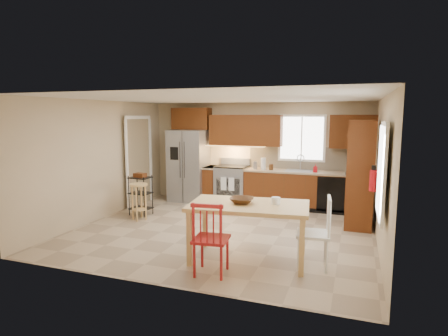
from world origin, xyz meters
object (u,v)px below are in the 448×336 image
at_px(refrigerator, 189,165).
at_px(utility_cart, 141,195).
at_px(fire_extinguisher, 373,181).
at_px(chair_white, 313,232).
at_px(table_jar, 276,202).
at_px(chair_red, 211,238).
at_px(range_stove, 232,185).
at_px(pantry, 360,174).
at_px(soap_bottle, 315,168).
at_px(bar_stool, 139,202).
at_px(dining_table, 248,233).
at_px(table_bowl, 242,204).

height_order(refrigerator, utility_cart, refrigerator).
height_order(refrigerator, fire_extinguisher, refrigerator).
height_order(chair_white, table_jar, chair_white).
xyz_separation_m(chair_red, utility_cart, (-2.61, 2.37, -0.08)).
xyz_separation_m(range_stove, utility_cart, (-1.55, -1.73, -0.02)).
relative_size(table_jar, utility_cart, 0.19).
relative_size(chair_red, chair_white, 1.00).
bearing_deg(refrigerator, pantry, -12.62).
bearing_deg(soap_bottle, table_jar, -94.16).
xyz_separation_m(chair_red, chair_white, (1.30, 0.70, 0.00)).
bearing_deg(bar_stool, dining_table, -5.19).
xyz_separation_m(fire_extinguisher, table_jar, (-1.39, -1.30, -0.20)).
bearing_deg(dining_table, utility_cart, 143.38).
bearing_deg(fire_extinguisher, table_bowl, -143.16).
distance_m(range_stove, dining_table, 3.72).
bearing_deg(table_bowl, soap_bottle, 77.69).
bearing_deg(table_bowl, chair_white, 2.70).
height_order(pantry, chair_white, pantry).
relative_size(chair_red, bar_stool, 1.34).
bearing_deg(table_bowl, chair_red, -110.24).
bearing_deg(utility_cart, bar_stool, -58.61).
distance_m(range_stove, bar_stool, 2.49).
distance_m(fire_extinguisher, bar_stool, 4.61).
height_order(pantry, table_bowl, pantry).
bearing_deg(dining_table, chair_red, -124.73).
bearing_deg(range_stove, pantry, -18.29).
height_order(fire_extinguisher, table_jar, fire_extinguisher).
distance_m(refrigerator, table_jar, 4.40).
distance_m(fire_extinguisher, chair_white, 1.69).
distance_m(pantry, table_jar, 2.64).
height_order(range_stove, soap_bottle, soap_bottle).
distance_m(chair_white, table_bowl, 1.12).
bearing_deg(table_jar, soap_bottle, 85.84).
relative_size(table_bowl, bar_stool, 0.46).
bearing_deg(range_stove, utility_cart, -131.92).
bearing_deg(soap_bottle, chair_red, -103.63).
relative_size(range_stove, utility_cart, 1.04).
xyz_separation_m(pantry, fire_extinguisher, (0.20, -1.05, 0.05)).
distance_m(dining_table, chair_red, 0.74).
bearing_deg(bar_stool, utility_cart, 137.98).
xyz_separation_m(dining_table, utility_cart, (-2.96, 1.72, 0.01)).
xyz_separation_m(dining_table, table_jar, (0.39, 0.11, 0.47)).
distance_m(chair_white, table_jar, 0.69).
distance_m(table_bowl, utility_cart, 3.35).
xyz_separation_m(fire_extinguisher, table_bowl, (-1.88, -1.41, -0.23)).
xyz_separation_m(refrigerator, fire_extinguisher, (4.33, -1.98, 0.19)).
xyz_separation_m(table_bowl, utility_cart, (-2.85, 1.72, -0.43)).
relative_size(refrigerator, table_jar, 10.68).
xyz_separation_m(table_bowl, table_jar, (0.50, 0.11, 0.03)).
bearing_deg(table_bowl, refrigerator, 125.86).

